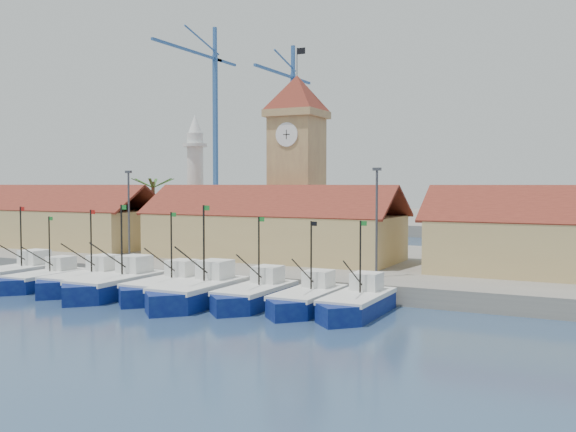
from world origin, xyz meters
The scene contains 20 objects.
ground centered at (0.00, 0.00, 0.00)m, with size 400.00×400.00×0.00m, color navy.
quay centered at (0.00, 24.00, 0.75)m, with size 140.00×32.00×1.50m, color gray.
terminal centered at (0.00, 110.00, 1.00)m, with size 240.00×80.00×2.00m, color gray.
boat_0 centered at (-17.59, 2.64, 0.77)m, with size 3.62×9.91×7.50m.
boat_1 centered at (-13.37, 2.16, 0.69)m, with size 3.21×8.80×6.66m.
boat_2 centered at (-9.01, 2.65, 0.76)m, with size 3.55×9.72×7.36m.
boat_3 centered at (-4.98, 1.86, 0.82)m, with size 3.81×10.44×7.90m.
boat_4 centered at (-0.67, 2.92, 0.75)m, with size 3.52×9.64×7.30m.
boat_5 centered at (3.18, 1.81, 0.83)m, with size 3.85×10.56×7.99m.
boat_6 centered at (7.34, 3.16, 0.73)m, with size 3.42×9.36×7.08m.
boat_7 centered at (11.61, 3.39, 0.71)m, with size 3.30×9.03×6.83m.
boat_8 centered at (15.40, 3.43, 0.72)m, with size 3.36×9.21×6.97m.
hall_left centered at (-32.00, 20.00, 3.99)m, with size 31.20×10.13×7.61m.
hall_center centered at (0.00, 20.00, 3.99)m, with size 27.04×10.13×7.61m.
clock_tower centered at (0.00, 26.00, 11.96)m, with size 5.80×5.80×22.70m.
minaret centered at (-15.00, 28.00, 9.73)m, with size 3.00×3.00×16.30m.
palm_tree centered at (-20.00, 26.00, 6.25)m, with size 5.60×5.03×8.39m.
lamp_posts centered at (0.50, 12.00, 6.48)m, with size 80.70×0.25×9.03m.
crane_blue_far centered at (-59.82, 100.33, 28.49)m, with size 1.00×35.51×47.34m.
crane_blue_near centered at (-40.45, 107.01, 25.05)m, with size 1.00×29.65×41.98m.
Camera 1 is at (30.89, -38.40, 9.16)m, focal length 40.00 mm.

